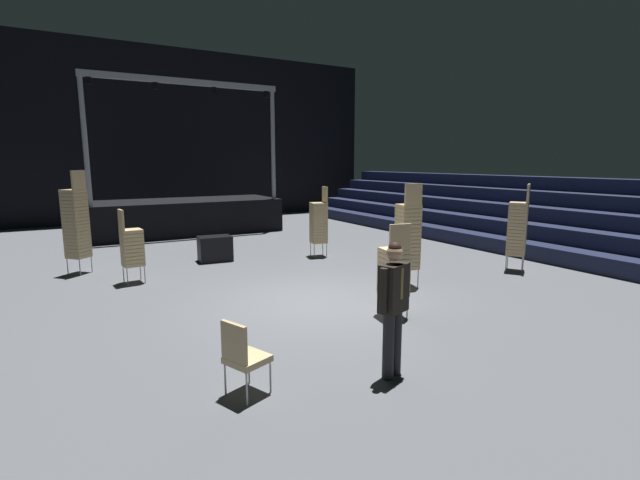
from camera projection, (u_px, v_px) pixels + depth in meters
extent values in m
cube|color=#515459|center=(309.00, 304.00, 9.10)|extent=(22.00, 30.00, 0.10)
cube|color=black|center=(157.00, 135.00, 21.27)|extent=(22.00, 0.30, 8.00)
cube|color=#191E38|center=(517.00, 248.00, 13.63)|extent=(0.75, 24.00, 0.45)
cube|color=#191E38|center=(534.00, 231.00, 13.92)|extent=(0.75, 24.00, 0.45)
cube|color=#191E38|center=(551.00, 215.00, 14.21)|extent=(0.75, 24.00, 0.45)
cube|color=#191E38|center=(567.00, 200.00, 14.50)|extent=(0.75, 24.00, 0.45)
cube|color=#191E38|center=(582.00, 185.00, 14.79)|extent=(0.75, 24.00, 0.45)
cube|color=black|center=(184.00, 216.00, 17.88)|extent=(7.14, 2.93, 1.29)
cylinder|color=#9EA0A8|center=(85.00, 141.00, 14.75)|extent=(0.16, 0.16, 4.26)
cylinder|color=#9EA0A8|center=(273.00, 145.00, 17.99)|extent=(0.16, 0.16, 4.26)
cube|color=#9EA0A8|center=(185.00, 82.00, 16.01)|extent=(6.84, 0.20, 0.20)
cylinder|color=black|center=(89.00, 81.00, 14.55)|extent=(0.18, 0.18, 0.22)
cylinder|color=black|center=(155.00, 86.00, 15.55)|extent=(0.18, 0.18, 0.22)
cylinder|color=black|center=(214.00, 90.00, 16.55)|extent=(0.18, 0.18, 0.22)
cylinder|color=black|center=(266.00, 94.00, 17.54)|extent=(0.18, 0.18, 0.22)
cylinder|color=black|center=(396.00, 342.00, 5.94)|extent=(0.15, 0.15, 0.88)
cylinder|color=black|center=(388.00, 346.00, 5.81)|extent=(0.15, 0.15, 0.88)
cube|color=silver|center=(398.00, 289.00, 5.71)|extent=(0.20, 0.16, 0.62)
cube|color=black|center=(394.00, 288.00, 5.75)|extent=(0.45, 0.35, 0.62)
cube|color=brown|center=(402.00, 284.00, 5.66)|extent=(0.06, 0.03, 0.40)
cylinder|color=black|center=(403.00, 283.00, 5.92)|extent=(0.12, 0.12, 0.57)
cylinder|color=black|center=(384.00, 291.00, 5.57)|extent=(0.12, 0.12, 0.57)
sphere|color=tan|center=(395.00, 253.00, 5.67)|extent=(0.20, 0.20, 0.20)
sphere|color=black|center=(395.00, 248.00, 5.66)|extent=(0.17, 0.17, 0.17)
cylinder|color=#B2B5BA|center=(314.00, 251.00, 13.25)|extent=(0.02, 0.02, 0.40)
cylinder|color=#B2B5BA|center=(311.00, 249.00, 13.61)|extent=(0.02, 0.02, 0.40)
cylinder|color=#B2B5BA|center=(327.00, 250.00, 13.36)|extent=(0.02, 0.02, 0.40)
cylinder|color=#B2B5BA|center=(323.00, 248.00, 13.72)|extent=(0.02, 0.02, 0.40)
cube|color=tan|center=(319.00, 241.00, 13.44)|extent=(0.52, 0.52, 0.08)
cube|color=tan|center=(319.00, 238.00, 13.43)|extent=(0.52, 0.52, 0.08)
cube|color=tan|center=(319.00, 236.00, 13.41)|extent=(0.52, 0.52, 0.08)
cube|color=tan|center=(319.00, 233.00, 13.40)|extent=(0.52, 0.52, 0.08)
cube|color=tan|center=(319.00, 230.00, 13.39)|extent=(0.52, 0.52, 0.08)
cube|color=tan|center=(319.00, 227.00, 13.37)|extent=(0.52, 0.52, 0.08)
cube|color=tan|center=(319.00, 224.00, 13.36)|extent=(0.52, 0.52, 0.08)
cube|color=tan|center=(319.00, 221.00, 13.34)|extent=(0.52, 0.52, 0.08)
cube|color=tan|center=(319.00, 218.00, 13.33)|extent=(0.52, 0.52, 0.08)
cube|color=tan|center=(319.00, 216.00, 13.31)|extent=(0.52, 0.52, 0.08)
cube|color=tan|center=(319.00, 213.00, 13.30)|extent=(0.52, 0.52, 0.08)
cube|color=tan|center=(319.00, 210.00, 13.28)|extent=(0.52, 0.52, 0.08)
cube|color=tan|center=(319.00, 207.00, 13.27)|extent=(0.52, 0.52, 0.08)
cube|color=tan|center=(318.00, 204.00, 13.26)|extent=(0.52, 0.52, 0.08)
cube|color=tan|center=(325.00, 195.00, 13.27)|extent=(0.14, 0.41, 0.46)
cylinder|color=#B2B5BA|center=(68.00, 267.00, 11.27)|extent=(0.02, 0.02, 0.40)
cylinder|color=#B2B5BA|center=(80.00, 263.00, 11.63)|extent=(0.02, 0.02, 0.40)
cylinder|color=#B2B5BA|center=(80.00, 268.00, 11.16)|extent=(0.02, 0.02, 0.40)
cylinder|color=#B2B5BA|center=(92.00, 264.00, 11.52)|extent=(0.02, 0.02, 0.40)
cube|color=tan|center=(79.00, 256.00, 11.36)|extent=(0.62, 0.62, 0.08)
cube|color=tan|center=(79.00, 253.00, 11.34)|extent=(0.62, 0.62, 0.08)
cube|color=tan|center=(78.00, 249.00, 11.33)|extent=(0.62, 0.62, 0.08)
cube|color=tan|center=(78.00, 246.00, 11.31)|extent=(0.62, 0.62, 0.08)
cube|color=tan|center=(78.00, 243.00, 11.30)|extent=(0.62, 0.62, 0.08)
cube|color=tan|center=(77.00, 239.00, 11.28)|extent=(0.62, 0.62, 0.08)
cube|color=tan|center=(77.00, 236.00, 11.27)|extent=(0.62, 0.62, 0.08)
cube|color=tan|center=(77.00, 232.00, 11.26)|extent=(0.62, 0.62, 0.08)
cube|color=tan|center=(76.00, 229.00, 11.24)|extent=(0.62, 0.62, 0.08)
cube|color=tan|center=(76.00, 226.00, 11.23)|extent=(0.62, 0.62, 0.08)
cube|color=tan|center=(76.00, 222.00, 11.21)|extent=(0.62, 0.62, 0.08)
cube|color=tan|center=(75.00, 219.00, 11.20)|extent=(0.62, 0.62, 0.08)
cube|color=tan|center=(75.00, 215.00, 11.18)|extent=(0.62, 0.62, 0.08)
cube|color=tan|center=(75.00, 212.00, 11.17)|extent=(0.62, 0.62, 0.08)
cube|color=tan|center=(75.00, 208.00, 11.15)|extent=(0.62, 0.62, 0.08)
cube|color=tan|center=(74.00, 205.00, 11.14)|extent=(0.62, 0.62, 0.08)
cube|color=tan|center=(74.00, 202.00, 11.13)|extent=(0.62, 0.62, 0.08)
cube|color=tan|center=(74.00, 198.00, 11.11)|extent=(0.62, 0.62, 0.08)
cube|color=tan|center=(73.00, 195.00, 11.10)|extent=(0.62, 0.62, 0.08)
cube|color=tan|center=(73.00, 191.00, 11.08)|extent=(0.62, 0.62, 0.08)
cube|color=tan|center=(78.00, 180.00, 10.98)|extent=(0.33, 0.31, 0.46)
cylinder|color=#B2B5BA|center=(506.00, 263.00, 11.62)|extent=(0.02, 0.02, 0.40)
cylinder|color=#B2B5BA|center=(508.00, 261.00, 11.95)|extent=(0.02, 0.02, 0.40)
cylinder|color=#B2B5BA|center=(522.00, 265.00, 11.45)|extent=(0.02, 0.02, 0.40)
cylinder|color=#B2B5BA|center=(523.00, 262.00, 11.78)|extent=(0.02, 0.02, 0.40)
cube|color=tan|center=(515.00, 253.00, 11.66)|extent=(0.61, 0.61, 0.08)
cube|color=tan|center=(516.00, 250.00, 11.65)|extent=(0.61, 0.61, 0.08)
cube|color=tan|center=(516.00, 247.00, 11.63)|extent=(0.61, 0.61, 0.08)
cube|color=tan|center=(516.00, 244.00, 11.62)|extent=(0.61, 0.61, 0.08)
cube|color=tan|center=(516.00, 240.00, 11.60)|extent=(0.61, 0.61, 0.08)
cube|color=tan|center=(517.00, 237.00, 11.59)|extent=(0.61, 0.61, 0.08)
cube|color=tan|center=(517.00, 234.00, 11.57)|extent=(0.61, 0.61, 0.08)
cube|color=tan|center=(517.00, 231.00, 11.56)|extent=(0.61, 0.61, 0.08)
cube|color=tan|center=(517.00, 227.00, 11.54)|extent=(0.61, 0.61, 0.08)
cube|color=tan|center=(518.00, 224.00, 11.53)|extent=(0.61, 0.61, 0.08)
cube|color=tan|center=(518.00, 221.00, 11.52)|extent=(0.61, 0.61, 0.08)
cube|color=tan|center=(518.00, 217.00, 11.50)|extent=(0.61, 0.61, 0.08)
cube|color=tan|center=(518.00, 214.00, 11.49)|extent=(0.61, 0.61, 0.08)
cube|color=tan|center=(519.00, 211.00, 11.47)|extent=(0.61, 0.61, 0.08)
cube|color=tan|center=(519.00, 207.00, 11.46)|extent=(0.61, 0.61, 0.08)
cube|color=tan|center=(519.00, 204.00, 11.44)|extent=(0.61, 0.61, 0.08)
cube|color=tan|center=(528.00, 193.00, 11.31)|extent=(0.37, 0.26, 0.46)
cylinder|color=#B2B5BA|center=(378.00, 303.00, 8.35)|extent=(0.02, 0.02, 0.40)
cylinder|color=#B2B5BA|center=(397.00, 301.00, 8.48)|extent=(0.02, 0.02, 0.40)
cylinder|color=#B2B5BA|center=(388.00, 309.00, 8.00)|extent=(0.02, 0.02, 0.40)
cylinder|color=#B2B5BA|center=(407.00, 307.00, 8.12)|extent=(0.02, 0.02, 0.40)
cube|color=tan|center=(393.00, 292.00, 8.20)|extent=(0.51, 0.51, 0.08)
cube|color=tan|center=(393.00, 288.00, 8.18)|extent=(0.51, 0.51, 0.08)
cube|color=tan|center=(393.00, 283.00, 8.17)|extent=(0.51, 0.51, 0.08)
cube|color=tan|center=(393.00, 278.00, 8.15)|extent=(0.51, 0.51, 0.08)
cube|color=tan|center=(394.00, 274.00, 8.14)|extent=(0.51, 0.51, 0.08)
cube|color=tan|center=(394.00, 269.00, 8.12)|extent=(0.51, 0.51, 0.08)
cube|color=tan|center=(394.00, 265.00, 8.11)|extent=(0.51, 0.51, 0.08)
cube|color=tan|center=(394.00, 260.00, 8.10)|extent=(0.51, 0.51, 0.08)
cube|color=tan|center=(394.00, 255.00, 8.08)|extent=(0.51, 0.51, 0.08)
cube|color=tan|center=(394.00, 251.00, 8.07)|extent=(0.51, 0.51, 0.08)
cube|color=tan|center=(400.00, 237.00, 7.84)|extent=(0.41, 0.12, 0.46)
cylinder|color=#B2B5BA|center=(395.00, 276.00, 10.37)|extent=(0.02, 0.02, 0.40)
cylinder|color=#B2B5BA|center=(410.00, 274.00, 10.49)|extent=(0.02, 0.02, 0.40)
cylinder|color=#B2B5BA|center=(403.00, 280.00, 10.02)|extent=(0.02, 0.02, 0.40)
cylinder|color=#B2B5BA|center=(418.00, 278.00, 10.13)|extent=(0.02, 0.02, 0.40)
cube|color=tan|center=(407.00, 266.00, 10.21)|extent=(0.52, 0.52, 0.08)
cube|color=tan|center=(407.00, 263.00, 10.20)|extent=(0.52, 0.52, 0.08)
cube|color=tan|center=(407.00, 259.00, 10.18)|extent=(0.52, 0.52, 0.08)
cube|color=tan|center=(407.00, 255.00, 10.17)|extent=(0.52, 0.52, 0.08)
cube|color=tan|center=(407.00, 252.00, 10.15)|extent=(0.52, 0.52, 0.08)
cube|color=tan|center=(407.00, 248.00, 10.14)|extent=(0.52, 0.52, 0.08)
cube|color=tan|center=(407.00, 244.00, 10.12)|extent=(0.52, 0.52, 0.08)
cube|color=tan|center=(407.00, 240.00, 10.11)|extent=(0.52, 0.52, 0.08)
cube|color=tan|center=(408.00, 237.00, 10.09)|extent=(0.52, 0.52, 0.08)
cube|color=tan|center=(408.00, 233.00, 10.08)|extent=(0.52, 0.52, 0.08)
cube|color=tan|center=(408.00, 229.00, 10.07)|extent=(0.52, 0.52, 0.08)
cube|color=tan|center=(408.00, 225.00, 10.05)|extent=(0.52, 0.52, 0.08)
cube|color=tan|center=(408.00, 221.00, 10.04)|extent=(0.52, 0.52, 0.08)
cube|color=tan|center=(408.00, 218.00, 10.02)|extent=(0.52, 0.52, 0.08)
cube|color=tan|center=(408.00, 214.00, 10.01)|extent=(0.52, 0.52, 0.08)
cube|color=tan|center=(408.00, 210.00, 9.99)|extent=(0.52, 0.52, 0.08)
cube|color=tan|center=(409.00, 206.00, 9.98)|extent=(0.52, 0.52, 0.08)
cube|color=tan|center=(413.00, 194.00, 9.75)|extent=(0.41, 0.13, 0.46)
cylinder|color=#B2B5BA|center=(141.00, 271.00, 10.77)|extent=(0.02, 0.02, 0.40)
cylinder|color=#B2B5BA|center=(145.00, 275.00, 10.47)|extent=(0.02, 0.02, 0.40)
cylinder|color=#B2B5BA|center=(123.00, 274.00, 10.56)|extent=(0.02, 0.02, 0.40)
cylinder|color=#B2B5BA|center=(127.00, 277.00, 10.25)|extent=(0.02, 0.02, 0.40)
cube|color=tan|center=(133.00, 264.00, 10.47)|extent=(0.48, 0.48, 0.08)
cube|color=tan|center=(133.00, 260.00, 10.46)|extent=(0.48, 0.48, 0.08)
cube|color=tan|center=(133.00, 257.00, 10.44)|extent=(0.48, 0.48, 0.08)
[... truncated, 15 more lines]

